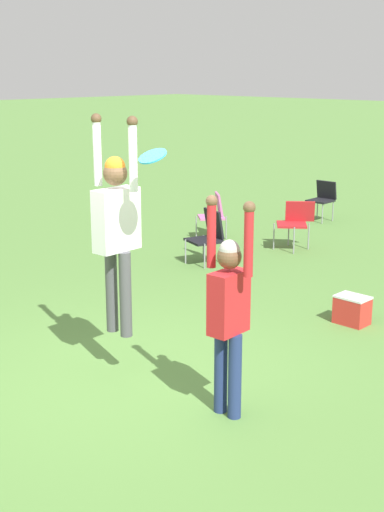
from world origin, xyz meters
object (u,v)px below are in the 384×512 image
at_px(person_defending, 229,305).
at_px(frisbee, 153,156).
at_px(camping_chair_1, 295,220).
at_px(camping_chair_2, 323,197).
at_px(person_jumping, 116,221).
at_px(camping_chair_3, 215,212).
at_px(cooler_box, 352,310).
at_px(camping_chair_0, 209,233).

height_order(person_defending, frisbee, frisbee).
relative_size(person_defending, camping_chair_1, 2.42).
bearing_deg(camping_chair_2, person_jumping, 108.62).
distance_m(person_defending, frisbee, 1.47).
relative_size(camping_chair_3, cooler_box, 2.07).
distance_m(camping_chair_2, camping_chair_3, 2.76).
bearing_deg(person_jumping, person_defending, -90.00).
height_order(person_jumping, person_defending, person_jumping).
distance_m(person_jumping, cooler_box, 3.37).
height_order(person_jumping, cooler_box, person_jumping).
bearing_deg(person_defending, cooler_box, -173.66).
height_order(frisbee, camping_chair_1, frisbee).
relative_size(camping_chair_2, camping_chair_3, 0.98).
relative_size(person_jumping, camping_chair_1, 2.66).
relative_size(person_defending, cooler_box, 4.99).
xyz_separation_m(person_defending, frisbee, (-0.76, -0.17, 1.24)).
distance_m(frisbee, cooler_box, 3.68).
distance_m(person_jumping, frisbee, 0.94).
xyz_separation_m(person_jumping, frisbee, (0.63, -0.09, 0.69)).
height_order(camping_chair_0, camping_chair_1, camping_chair_0).
bearing_deg(camping_chair_1, frisbee, 74.35).
height_order(person_defending, camping_chair_1, person_defending).
distance_m(person_defending, camping_chair_0, 5.26).
bearing_deg(camping_chair_2, frisbee, 112.36).
bearing_deg(cooler_box, person_jumping, -107.53).
height_order(camping_chair_1, camping_chair_3, camping_chair_3).
bearing_deg(person_jumping, camping_chair_3, 30.16).
bearing_deg(camping_chair_3, person_jumping, 163.06).
relative_size(person_defending, camping_chair_3, 2.41).
xyz_separation_m(person_defending, cooler_box, (-0.47, 2.84, -0.86)).
xyz_separation_m(frisbee, camping_chair_0, (-2.92, 3.89, -1.80)).
bearing_deg(camping_chair_2, camping_chair_0, 96.54).
bearing_deg(camping_chair_3, person_defending, 173.08).
relative_size(person_defending, camping_chair_2, 2.45).
distance_m(camping_chair_1, camping_chair_2, 2.55).
relative_size(person_jumping, cooler_box, 5.50).
bearing_deg(frisbee, cooler_box, 84.58).
height_order(camping_chair_0, camping_chair_2, camping_chair_0).
bearing_deg(camping_chair_3, cooler_box, -167.54).
distance_m(camping_chair_2, cooler_box, 6.20).
bearing_deg(frisbee, camping_chair_1, 113.85).
xyz_separation_m(camping_chair_1, camping_chair_3, (-1.53, -0.37, -0.02)).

